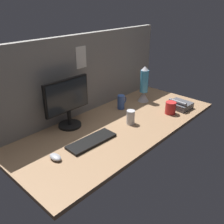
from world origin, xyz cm
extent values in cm
cube|color=#8C6B4C|center=(0.00, 0.00, -1.50)|extent=(180.00, 80.00, 3.00)
cube|color=gray|center=(0.00, 37.50, 33.25)|extent=(180.00, 5.00, 66.51)
cube|color=white|center=(-5.61, 34.70, 48.89)|extent=(10.28, 0.40, 17.26)
cylinder|color=black|center=(-29.33, 24.50, 0.90)|extent=(18.00, 18.00, 1.80)
cylinder|color=black|center=(-29.33, 24.50, 7.30)|extent=(3.20, 3.20, 11.00)
cube|color=black|center=(-29.33, 25.50, 25.60)|extent=(39.29, 2.40, 25.59)
cube|color=black|center=(-29.33, 24.10, 25.60)|extent=(36.89, 0.60, 23.19)
cube|color=black|center=(-34.13, -5.79, 1.00)|extent=(37.48, 14.45, 2.00)
ellipsoid|color=#99999E|center=(-63.15, -3.74, 1.70)|extent=(5.62, 9.61, 3.40)
cylinder|color=#B2B2B7|center=(6.31, -8.15, 5.77)|extent=(6.70, 6.70, 11.54)
cylinder|color=#38569E|center=(23.30, 16.82, 6.42)|extent=(6.43, 6.43, 12.85)
torus|color=#38569E|center=(27.32, 16.82, 7.06)|extent=(6.65, 1.00, 6.65)
cylinder|color=red|center=(44.57, -21.62, 5.40)|extent=(8.99, 8.99, 10.81)
cone|color=#A5A5AD|center=(51.65, 12.53, 4.83)|extent=(10.62, 10.62, 9.66)
cylinder|color=#3F99CC|center=(51.65, 12.53, 20.28)|extent=(7.72, 7.72, 21.24)
cone|color=#A5A5AD|center=(51.65, 12.53, 32.83)|extent=(6.95, 6.95, 3.86)
cube|color=#4C4C51|center=(61.10, -21.77, 2.80)|extent=(18.11, 19.99, 5.60)
cylinder|color=#4C4C51|center=(56.42, -21.77, 7.20)|extent=(4.22, 17.26, 3.20)
camera|label=1|loc=(-132.24, -116.23, 93.20)|focal=39.41mm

